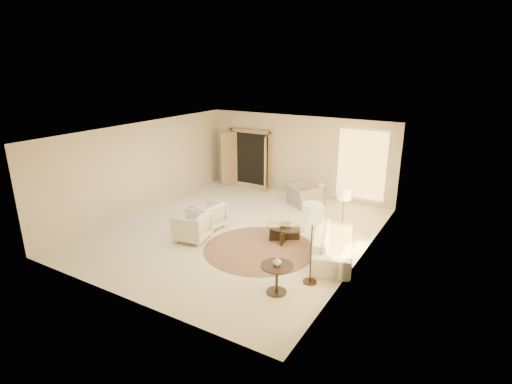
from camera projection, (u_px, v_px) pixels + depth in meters
The scene contains 18 objects.
room at pixel (236, 183), 10.87m from camera, with size 7.04×8.04×2.83m.
windows_right at pixel (362, 206), 9.30m from camera, with size 0.10×6.40×2.40m, color #FFCA66, non-canonical shape.
window_back_corner at pixel (361, 165), 13.00m from camera, with size 1.70×0.10×2.40m, color #FFCA66, non-canonical shape.
curtains_right at pixel (370, 197), 10.07m from camera, with size 0.06×5.20×2.60m, color tan, non-canonical shape.
french_doors at pixel (250, 159), 15.02m from camera, with size 1.95×0.66×2.16m.
area_rug at pixel (259, 249), 10.17m from camera, with size 2.84×2.84×0.01m, color #442C21.
sofa at pixel (333, 244), 9.66m from camera, with size 2.30×0.90×0.67m, color white.
armchair_left at pixel (208, 214), 11.40m from camera, with size 0.79×0.74×0.81m, color white.
armchair_right at pixel (192, 225), 10.57m from camera, with size 0.81×0.76×0.84m, color white.
accent_chair at pixel (303, 192), 13.19m from camera, with size 1.03×0.67×0.90m, color gray.
coffee_table at pixel (285, 232), 10.59m from camera, with size 1.40×1.40×0.40m.
end_table at pixel (277, 274), 8.12m from camera, with size 0.67×0.67×0.63m.
side_table at pixel (320, 195), 13.27m from camera, with size 0.49×0.49×0.57m.
floor_lamp_near at pixel (344, 196), 10.28m from camera, with size 0.35×0.35×1.46m.
floor_lamp_far at pixel (313, 216), 8.16m from camera, with size 0.44×0.44×1.80m.
bowl at pixel (285, 225), 10.54m from camera, with size 0.31×0.31×0.08m, color brown.
end_vase at pixel (277, 261), 8.03m from camera, with size 0.17×0.17×0.18m, color silver.
side_vase at pixel (321, 185), 13.17m from camera, with size 0.22×0.22×0.23m, color silver.
Camera 1 is at (5.76, -8.69, 4.53)m, focal length 28.00 mm.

